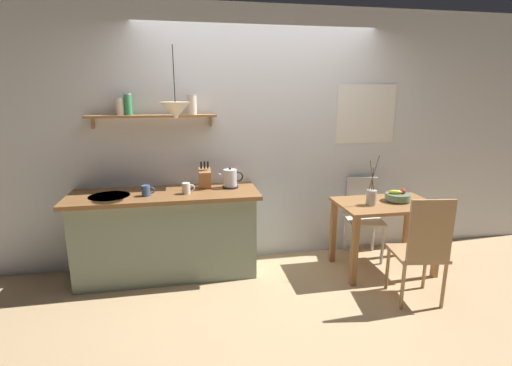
{
  "coord_description": "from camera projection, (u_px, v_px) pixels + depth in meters",
  "views": [
    {
      "loc": [
        -0.78,
        -3.33,
        1.84
      ],
      "look_at": [
        -0.1,
        0.25,
        0.95
      ],
      "focal_mm": 26.23,
      "sensor_mm": 36.0,
      "label": 1
    }
  ],
  "objects": [
    {
      "name": "dining_table",
      "position": [
        385.0,
        215.0,
        3.86
      ],
      "size": [
        0.99,
        0.63,
        0.74
      ],
      "color": "#9E6B3D",
      "rests_on": "ground_plane"
    },
    {
      "name": "dining_chair_near",
      "position": [
        423.0,
        247.0,
        3.22
      ],
      "size": [
        0.48,
        0.46,
        0.99
      ],
      "color": "tan",
      "rests_on": "ground_plane"
    },
    {
      "name": "dining_chair_far",
      "position": [
        363.0,
        213.0,
        4.24
      ],
      "size": [
        0.47,
        0.49,
        0.89
      ],
      "color": "silver",
      "rests_on": "ground_plane"
    },
    {
      "name": "back_wall",
      "position": [
        276.0,
        138.0,
        4.09
      ],
      "size": [
        6.8,
        0.11,
        2.7
      ],
      "color": "silver",
      "rests_on": "ground_plane"
    },
    {
      "name": "coffee_mug_spare",
      "position": [
        187.0,
        188.0,
        3.6
      ],
      "size": [
        0.12,
        0.08,
        0.11
      ],
      "color": "white",
      "rests_on": "kitchen_counter"
    },
    {
      "name": "fruit_bowl",
      "position": [
        398.0,
        196.0,
        3.87
      ],
      "size": [
        0.25,
        0.25,
        0.13
      ],
      "color": "slate",
      "rests_on": "dining_table"
    },
    {
      "name": "coffee_mug_by_sink",
      "position": [
        146.0,
        191.0,
        3.52
      ],
      "size": [
        0.12,
        0.08,
        0.1
      ],
      "color": "#3D5B89",
      "rests_on": "kitchen_counter"
    },
    {
      "name": "wall_shelf",
      "position": [
        153.0,
        112.0,
        3.63
      ],
      "size": [
        1.24,
        0.2,
        0.34
      ],
      "color": "#9E6B3D"
    },
    {
      "name": "ground_plane",
      "position": [
        270.0,
        280.0,
        3.75
      ],
      "size": [
        14.0,
        14.0,
        0.0
      ],
      "primitive_type": "plane",
      "color": "tan"
    },
    {
      "name": "knife_block",
      "position": [
        205.0,
        178.0,
        3.79
      ],
      "size": [
        0.12,
        0.18,
        0.29
      ],
      "color": "#9E6B3D",
      "rests_on": "kitchen_counter"
    },
    {
      "name": "kitchen_counter",
      "position": [
        167.0,
        234.0,
        3.77
      ],
      "size": [
        1.83,
        0.63,
        0.88
      ],
      "color": "gray",
      "rests_on": "ground_plane"
    },
    {
      "name": "pendant_lamp",
      "position": [
        176.0,
        110.0,
        3.35
      ],
      "size": [
        0.27,
        0.27,
        0.64
      ],
      "color": "black"
    },
    {
      "name": "twig_vase",
      "position": [
        371.0,
        197.0,
        3.72
      ],
      "size": [
        0.1,
        0.1,
        0.51
      ],
      "color": "#B7B2A8",
      "rests_on": "dining_table"
    },
    {
      "name": "electric_kettle",
      "position": [
        230.0,
        179.0,
        3.82
      ],
      "size": [
        0.24,
        0.16,
        0.21
      ],
      "color": "black",
      "rests_on": "kitchen_counter"
    }
  ]
}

